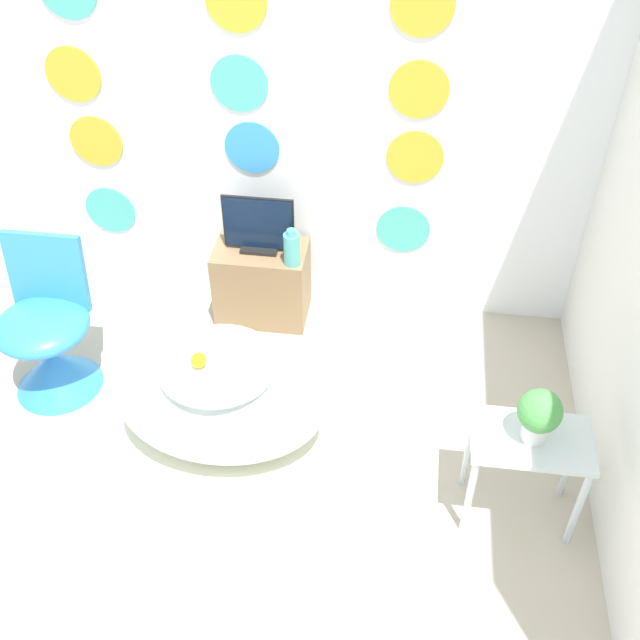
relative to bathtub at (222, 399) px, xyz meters
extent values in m
plane|color=#BCB29E|center=(-0.08, -0.93, -0.25)|extent=(12.00, 12.00, 0.00)
cube|color=white|center=(-0.08, 1.14, 1.05)|extent=(4.59, 0.04, 2.60)
cylinder|color=#4CBFB2|center=(-0.90, 1.12, 0.26)|extent=(0.29, 0.01, 0.29)
cylinder|color=#4CBFB2|center=(-0.05, 1.12, 0.26)|extent=(0.29, 0.01, 0.29)
cylinder|color=#4CBFB2|center=(0.77, 1.12, 0.28)|extent=(0.29, 0.01, 0.29)
cylinder|color=gold|center=(-0.90, 1.12, 0.69)|extent=(0.29, 0.01, 0.29)
cylinder|color=#3899E5|center=(-0.05, 1.12, 0.71)|extent=(0.29, 0.01, 0.29)
cylinder|color=gold|center=(0.79, 1.12, 0.72)|extent=(0.29, 0.01, 0.29)
cylinder|color=gold|center=(-0.94, 1.12, 1.05)|extent=(0.29, 0.01, 0.29)
cylinder|color=#4CBFB2|center=(-0.09, 1.12, 1.06)|extent=(0.29, 0.01, 0.29)
cylinder|color=gold|center=(0.78, 1.12, 1.08)|extent=(0.29, 0.01, 0.29)
cylinder|color=gold|center=(-0.08, 1.12, 1.45)|extent=(0.29, 0.01, 0.29)
cylinder|color=gold|center=(0.77, 1.12, 1.47)|extent=(0.29, 0.01, 0.29)
cube|color=silver|center=(-0.04, -0.10, -0.25)|extent=(1.00, 0.70, 0.01)
ellipsoid|color=white|center=(0.00, 0.00, 0.00)|extent=(0.99, 0.66, 0.50)
cylinder|color=#B2DBEA|center=(0.00, 0.00, 0.23)|extent=(0.54, 0.54, 0.01)
sphere|color=yellow|center=(-0.07, -0.04, 0.28)|extent=(0.07, 0.07, 0.07)
sphere|color=yellow|center=(-0.07, -0.05, 0.31)|extent=(0.04, 0.04, 0.04)
cone|color=orange|center=(-0.07, -0.07, 0.31)|extent=(0.02, 0.02, 0.02)
cone|color=#338CE0|center=(-0.94, 0.21, -0.14)|extent=(0.44, 0.44, 0.23)
ellipsoid|color=#338CE0|center=(-0.94, 0.21, 0.16)|extent=(0.47, 0.47, 0.16)
cube|color=#338CE0|center=(-0.94, 0.39, 0.36)|extent=(0.40, 0.09, 0.41)
cube|color=#8E704C|center=(0.00, 0.93, -0.02)|extent=(0.51, 0.32, 0.46)
cube|color=white|center=(0.00, 0.78, 0.06)|extent=(0.43, 0.01, 0.13)
cube|color=black|center=(0.00, 0.93, 0.22)|extent=(0.20, 0.12, 0.02)
cube|color=black|center=(0.00, 0.94, 0.37)|extent=(0.39, 0.01, 0.31)
cube|color=#0F1E38|center=(0.00, 0.93, 0.37)|extent=(0.37, 0.01, 0.29)
cylinder|color=#51B2AD|center=(0.20, 0.83, 0.30)|extent=(0.09, 0.09, 0.18)
cylinder|color=#51B2AD|center=(0.20, 0.83, 0.40)|extent=(0.05, 0.05, 0.03)
cube|color=silver|center=(1.37, -0.25, 0.23)|extent=(0.49, 0.31, 0.02)
cylinder|color=silver|center=(1.15, -0.38, -0.02)|extent=(0.03, 0.03, 0.47)
cylinder|color=silver|center=(1.59, -0.38, -0.02)|extent=(0.03, 0.03, 0.47)
cylinder|color=silver|center=(1.15, -0.12, -0.02)|extent=(0.03, 0.03, 0.47)
cylinder|color=silver|center=(1.59, -0.12, -0.02)|extent=(0.03, 0.03, 0.47)
cylinder|color=white|center=(1.37, -0.25, 0.28)|extent=(0.10, 0.10, 0.08)
sphere|color=#4C9E4C|center=(1.37, -0.25, 0.40)|extent=(0.18, 0.18, 0.18)
camera|label=1|loc=(0.79, -2.32, 2.57)|focal=42.00mm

